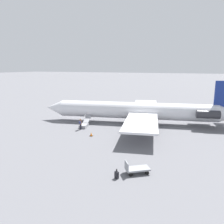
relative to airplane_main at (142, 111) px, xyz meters
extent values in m
plane|color=slate|center=(1.01, 0.24, -2.24)|extent=(600.00, 600.00, 0.00)
cylinder|color=silver|center=(1.01, 0.24, -0.03)|extent=(26.59, 8.97, 2.85)
cone|color=silver|center=(15.50, 3.71, -0.03)|extent=(3.70, 3.44, 2.79)
cube|color=silver|center=(-1.92, 6.76, -0.24)|extent=(7.04, 11.95, 0.28)
cube|color=silver|center=(1.35, -6.90, -0.24)|extent=(7.04, 11.95, 0.28)
cylinder|color=#2D2D33|center=(-10.42, -0.44, 0.19)|extent=(3.62, 2.04, 1.28)
cylinder|color=#2D2D33|center=(-9.49, -4.33, 0.19)|extent=(3.62, 2.04, 1.28)
cylinder|color=black|center=(9.44, 2.26, -1.88)|extent=(0.73, 0.34, 0.71)
cylinder|color=#2D2D33|center=(9.44, 2.26, -1.42)|extent=(0.13, 0.13, 0.22)
cylinder|color=black|center=(-1.88, 0.87, -1.88)|extent=(0.73, 0.34, 0.71)
cylinder|color=#2D2D33|center=(-1.88, 0.87, -1.42)|extent=(0.13, 0.13, 0.22)
cylinder|color=black|center=(-1.29, -1.63, -1.88)|extent=(0.73, 0.34, 0.71)
cylinder|color=#2D2D33|center=(-1.29, -1.63, -1.42)|extent=(0.13, 0.13, 0.22)
cube|color=#99999E|center=(7.77, 6.36, -1.99)|extent=(1.49, 2.01, 0.50)
cube|color=#99999E|center=(8.23, 4.41, -1.34)|extent=(1.40, 2.39, 0.89)
cube|color=#99999E|center=(8.67, 4.52, -0.84)|extent=(0.57, 2.17, 0.84)
cube|color=#23232D|center=(7.57, 7.59, -1.81)|extent=(0.26, 0.32, 0.85)
cylinder|color=brown|center=(7.57, 7.59, -1.06)|extent=(0.36, 0.36, 0.65)
sphere|color=#936B4C|center=(7.57, 7.59, -0.62)|extent=(0.24, 0.24, 0.24)
cube|color=navy|center=(7.51, 7.86, -1.03)|extent=(0.31, 0.24, 0.44)
cube|color=gray|center=(-4.86, 17.64, -1.80)|extent=(2.42, 2.19, 0.16)
cube|color=gray|center=(-4.01, 18.26, -1.37)|extent=(0.72, 0.93, 0.70)
cylinder|color=black|center=(-4.50, 18.45, -2.06)|extent=(0.36, 0.31, 0.36)
cylinder|color=black|center=(-3.98, 17.74, -2.06)|extent=(0.36, 0.31, 0.36)
cylinder|color=black|center=(-5.74, 17.54, -2.06)|extent=(0.36, 0.31, 0.36)
cylinder|color=black|center=(-5.22, 16.83, -2.06)|extent=(0.36, 0.31, 0.36)
cube|color=black|center=(-3.48, 19.30, -1.92)|extent=(0.42, 0.35, 0.64)
cube|color=black|center=(-3.48, 19.30, -1.48)|extent=(0.09, 0.13, 0.24)
cube|color=black|center=(4.47, 9.76, -2.22)|extent=(0.47, 0.47, 0.03)
cone|color=orange|center=(4.47, 9.76, -1.98)|extent=(0.36, 0.36, 0.51)
camera|label=1|loc=(-10.29, 35.54, 7.41)|focal=35.00mm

